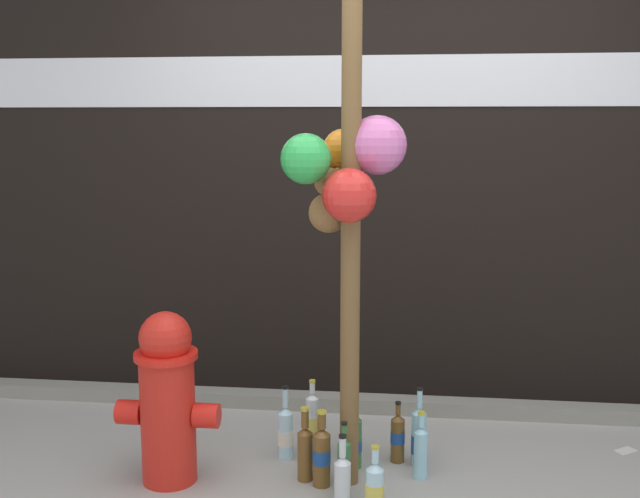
{
  "coord_description": "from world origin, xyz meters",
  "views": [
    {
      "loc": [
        0.14,
        -2.77,
        1.6
      ],
      "look_at": [
        -0.23,
        0.39,
        1.06
      ],
      "focal_mm": 42.51,
      "sensor_mm": 36.0,
      "label": 1
    }
  ],
  "objects_px": {
    "bottle_7": "(375,486)",
    "bottle_9": "(285,432)",
    "bottle_8": "(351,420)",
    "bottle_0": "(342,479)",
    "bottle_5": "(305,451)",
    "bottle_3": "(344,465)",
    "memorial_post": "(348,132)",
    "bottle_2": "(419,437)",
    "bottle_1": "(322,455)",
    "bottle_6": "(312,423)",
    "bottle_10": "(421,450)",
    "fire_hydrant": "(167,397)",
    "bottle_4": "(354,440)",
    "bottle_11": "(398,437)"
  },
  "relations": [
    {
      "from": "bottle_3",
      "to": "bottle_6",
      "type": "bearing_deg",
      "value": 115.97
    },
    {
      "from": "bottle_9",
      "to": "bottle_10",
      "type": "bearing_deg",
      "value": -11.46
    },
    {
      "from": "bottle_0",
      "to": "bottle_11",
      "type": "height_order",
      "value": "bottle_0"
    },
    {
      "from": "bottle_3",
      "to": "bottle_0",
      "type": "bearing_deg",
      "value": -89.43
    },
    {
      "from": "memorial_post",
      "to": "bottle_8",
      "type": "relative_size",
      "value": 6.68
    },
    {
      "from": "bottle_1",
      "to": "bottle_2",
      "type": "bearing_deg",
      "value": 30.74
    },
    {
      "from": "bottle_1",
      "to": "bottle_11",
      "type": "height_order",
      "value": "bottle_1"
    },
    {
      "from": "bottle_6",
      "to": "bottle_10",
      "type": "xyz_separation_m",
      "value": [
        0.52,
        -0.18,
        -0.03
      ]
    },
    {
      "from": "bottle_1",
      "to": "bottle_8",
      "type": "xyz_separation_m",
      "value": [
        0.1,
        0.34,
        0.03
      ]
    },
    {
      "from": "bottle_3",
      "to": "fire_hydrant",
      "type": "bearing_deg",
      "value": 176.54
    },
    {
      "from": "bottle_8",
      "to": "bottle_9",
      "type": "xyz_separation_m",
      "value": [
        -0.31,
        -0.09,
        -0.04
      ]
    },
    {
      "from": "bottle_2",
      "to": "bottle_9",
      "type": "height_order",
      "value": "bottle_2"
    },
    {
      "from": "bottle_8",
      "to": "bottle_10",
      "type": "bearing_deg",
      "value": -33.21
    },
    {
      "from": "bottle_6",
      "to": "bottle_7",
      "type": "bearing_deg",
      "value": -56.95
    },
    {
      "from": "memorial_post",
      "to": "bottle_3",
      "type": "bearing_deg",
      "value": -89.36
    },
    {
      "from": "bottle_0",
      "to": "bottle_9",
      "type": "relative_size",
      "value": 0.87
    },
    {
      "from": "bottle_0",
      "to": "bottle_2",
      "type": "bearing_deg",
      "value": 52.58
    },
    {
      "from": "bottle_2",
      "to": "bottle_4",
      "type": "xyz_separation_m",
      "value": [
        -0.3,
        -0.05,
        -0.01
      ]
    },
    {
      "from": "bottle_2",
      "to": "memorial_post",
      "type": "bearing_deg",
      "value": -148.67
    },
    {
      "from": "memorial_post",
      "to": "bottle_11",
      "type": "height_order",
      "value": "memorial_post"
    },
    {
      "from": "bottle_0",
      "to": "bottle_2",
      "type": "height_order",
      "value": "bottle_2"
    },
    {
      "from": "bottle_2",
      "to": "bottle_5",
      "type": "relative_size",
      "value": 1.11
    },
    {
      "from": "bottle_3",
      "to": "bottle_9",
      "type": "distance_m",
      "value": 0.45
    },
    {
      "from": "bottle_1",
      "to": "bottle_8",
      "type": "distance_m",
      "value": 0.36
    },
    {
      "from": "bottle_2",
      "to": "bottle_5",
      "type": "xyz_separation_m",
      "value": [
        -0.51,
        -0.21,
        -0.0
      ]
    },
    {
      "from": "bottle_1",
      "to": "bottle_3",
      "type": "height_order",
      "value": "bottle_1"
    },
    {
      "from": "memorial_post",
      "to": "bottle_9",
      "type": "bearing_deg",
      "value": 147.06
    },
    {
      "from": "bottle_11",
      "to": "bottle_8",
      "type": "bearing_deg",
      "value": 164.65
    },
    {
      "from": "memorial_post",
      "to": "bottle_1",
      "type": "relative_size",
      "value": 7.69
    },
    {
      "from": "bottle_0",
      "to": "bottle_5",
      "type": "bearing_deg",
      "value": 131.51
    },
    {
      "from": "bottle_9",
      "to": "bottle_11",
      "type": "xyz_separation_m",
      "value": [
        0.53,
        0.03,
        -0.01
      ]
    },
    {
      "from": "bottle_11",
      "to": "bottle_7",
      "type": "bearing_deg",
      "value": -100.33
    },
    {
      "from": "bottle_8",
      "to": "bottle_7",
      "type": "bearing_deg",
      "value": -75.38
    },
    {
      "from": "bottle_2",
      "to": "bottle_6",
      "type": "height_order",
      "value": "bottle_2"
    },
    {
      "from": "bottle_11",
      "to": "memorial_post",
      "type": "bearing_deg",
      "value": -135.01
    },
    {
      "from": "bottle_3",
      "to": "bottle_7",
      "type": "distance_m",
      "value": 0.18
    },
    {
      "from": "fire_hydrant",
      "to": "bottle_0",
      "type": "relative_size",
      "value": 2.48
    },
    {
      "from": "bottle_4",
      "to": "bottle_8",
      "type": "bearing_deg",
      "value": 99.87
    },
    {
      "from": "bottle_1",
      "to": "bottle_9",
      "type": "xyz_separation_m",
      "value": [
        -0.2,
        0.26,
        -0.01
      ]
    },
    {
      "from": "bottle_7",
      "to": "memorial_post",
      "type": "bearing_deg",
      "value": 119.38
    },
    {
      "from": "bottle_2",
      "to": "bottle_1",
      "type": "bearing_deg",
      "value": -149.26
    },
    {
      "from": "bottle_3",
      "to": "bottle_10",
      "type": "distance_m",
      "value": 0.39
    },
    {
      "from": "bottle_10",
      "to": "bottle_11",
      "type": "bearing_deg",
      "value": 124.39
    },
    {
      "from": "memorial_post",
      "to": "bottle_2",
      "type": "xyz_separation_m",
      "value": [
        0.32,
        0.2,
        -1.41
      ]
    },
    {
      "from": "bottle_7",
      "to": "bottle_9",
      "type": "relative_size",
      "value": 0.79
    },
    {
      "from": "fire_hydrant",
      "to": "bottle_6",
      "type": "bearing_deg",
      "value": 29.04
    },
    {
      "from": "bottle_1",
      "to": "bottle_7",
      "type": "bearing_deg",
      "value": -37.96
    },
    {
      "from": "fire_hydrant",
      "to": "bottle_0",
      "type": "bearing_deg",
      "value": -9.97
    },
    {
      "from": "bottle_3",
      "to": "bottle_6",
      "type": "xyz_separation_m",
      "value": [
        -0.19,
        0.38,
        0.02
      ]
    },
    {
      "from": "bottle_2",
      "to": "bottle_4",
      "type": "bearing_deg",
      "value": -169.59
    }
  ]
}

